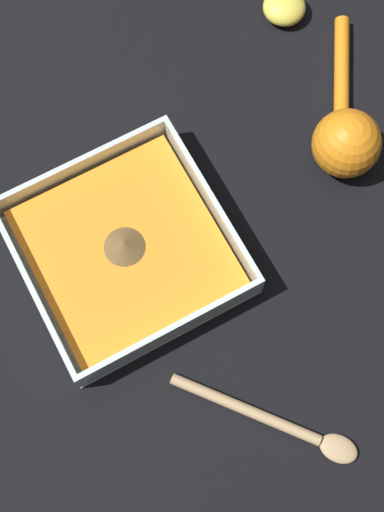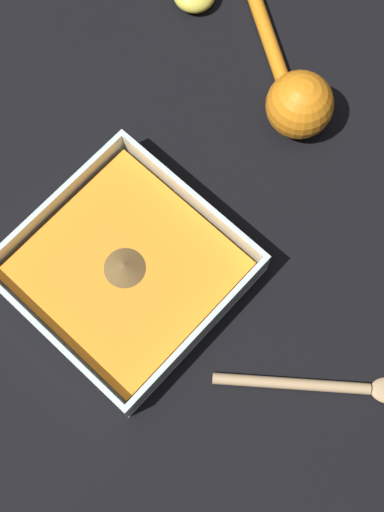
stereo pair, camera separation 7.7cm
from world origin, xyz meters
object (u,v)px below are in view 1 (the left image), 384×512
at_px(lemon_squeezer, 346,136).
at_px(wooden_spoon, 275,422).
at_px(square_dish, 126,250).
at_px(lemon_half, 284,7).

xyz_separation_m(lemon_squeezer, wooden_spoon, (0.23, 0.23, -0.03)).
xyz_separation_m(square_dish, lemon_squeezer, (-0.28, 0.00, 0.02)).
relative_size(lemon_squeezer, lemon_half, 3.75).
height_order(lemon_squeezer, lemon_half, lemon_squeezer).
bearing_deg(wooden_spoon, square_dish, 153.51).
xyz_separation_m(square_dish, wooden_spoon, (-0.05, 0.24, -0.01)).
bearing_deg(square_dish, wooden_spoon, 102.30).
bearing_deg(lemon_squeezer, wooden_spoon, -11.77).
height_order(square_dish, wooden_spoon, square_dish).
xyz_separation_m(lemon_squeezer, lemon_half, (-0.04, -0.19, -0.02)).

